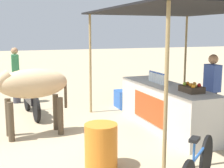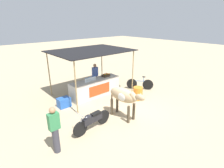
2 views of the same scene
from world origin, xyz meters
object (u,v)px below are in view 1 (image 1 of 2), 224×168
(vendor_behind_counter, at_px, (212,93))
(water_barrel, at_px, (101,146))
(stall_counter, at_px, (166,107))
(passerby_on_street, at_px, (16,75))
(fruit_crate, at_px, (192,88))
(cow, at_px, (30,86))
(motorcycle_parked, at_px, (31,99))
(cooler_box, at_px, (125,99))

(vendor_behind_counter, xyz_separation_m, water_barrel, (0.85, -2.74, -0.50))
(stall_counter, xyz_separation_m, passerby_on_street, (-3.73, -2.88, 0.37))
(fruit_crate, height_order, cow, cow)
(cow, xyz_separation_m, motorcycle_parked, (-1.59, 0.18, -0.61))
(stall_counter, xyz_separation_m, vendor_behind_counter, (0.56, 0.75, 0.37))
(vendor_behind_counter, xyz_separation_m, cow, (-1.11, -3.57, 0.18))
(water_barrel, distance_m, cow, 2.23)
(water_barrel, distance_m, passerby_on_street, 5.25)
(cooler_box, bearing_deg, fruit_crate, 2.93)
(motorcycle_parked, distance_m, passerby_on_street, 1.67)
(cooler_box, bearing_deg, passerby_on_street, -121.30)
(vendor_behind_counter, height_order, passerby_on_street, same)
(motorcycle_parked, bearing_deg, cow, -6.34)
(motorcycle_parked, bearing_deg, passerby_on_street, -171.52)
(cow, distance_m, motorcycle_parked, 1.71)
(stall_counter, bearing_deg, cow, -100.95)
(cow, xyz_separation_m, passerby_on_street, (-3.19, -0.06, -0.18))
(vendor_behind_counter, bearing_deg, passerby_on_street, -139.81)
(water_barrel, bearing_deg, cooler_box, 151.35)
(vendor_behind_counter, relative_size, cow, 0.90)
(vendor_behind_counter, relative_size, water_barrel, 2.34)
(passerby_on_street, bearing_deg, stall_counter, 37.63)
(fruit_crate, bearing_deg, stall_counter, -176.57)
(vendor_behind_counter, distance_m, passerby_on_street, 5.63)
(fruit_crate, relative_size, vendor_behind_counter, 0.27)
(water_barrel, bearing_deg, passerby_on_street, -170.14)
(stall_counter, height_order, cow, cow)
(stall_counter, distance_m, cow, 2.92)
(stall_counter, bearing_deg, water_barrel, -54.58)
(fruit_crate, xyz_separation_m, motorcycle_parked, (-2.98, -2.69, -0.61))
(stall_counter, height_order, vendor_behind_counter, vendor_behind_counter)
(vendor_behind_counter, xyz_separation_m, cooler_box, (-2.61, -0.85, -0.61))
(stall_counter, bearing_deg, vendor_behind_counter, 53.17)
(stall_counter, height_order, motorcycle_parked, stall_counter)
(cooler_box, bearing_deg, water_barrel, -28.65)
(cow, bearing_deg, vendor_behind_counter, 72.74)
(vendor_behind_counter, height_order, cow, vendor_behind_counter)
(fruit_crate, height_order, cooler_box, fruit_crate)
(passerby_on_street, bearing_deg, cow, 1.13)
(stall_counter, relative_size, cooler_box, 5.00)
(stall_counter, bearing_deg, fruit_crate, 3.43)
(water_barrel, height_order, passerby_on_street, passerby_on_street)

